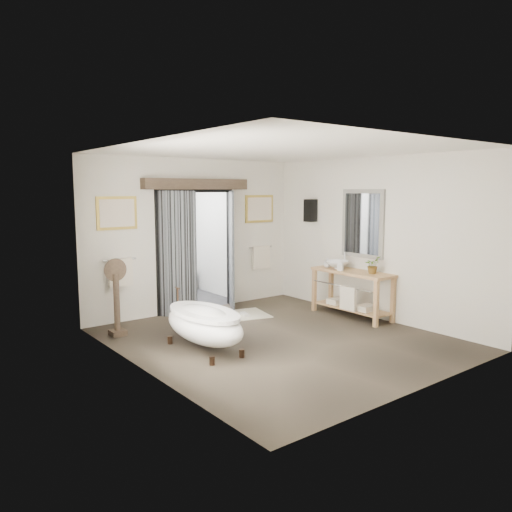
% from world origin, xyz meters
% --- Properties ---
extents(ground_plane, '(5.00, 5.00, 0.00)m').
position_xyz_m(ground_plane, '(0.00, 0.00, 0.00)').
color(ground_plane, brown).
extents(room_shell, '(4.52, 5.02, 2.91)m').
position_xyz_m(room_shell, '(-0.04, -0.12, 1.86)').
color(room_shell, silver).
rests_on(room_shell, ground_plane).
extents(shower_room, '(2.22, 2.01, 2.51)m').
position_xyz_m(shower_room, '(0.00, 3.99, 0.91)').
color(shower_room, '#26262B').
rests_on(shower_room, ground_plane).
extents(back_wall_dressing, '(3.82, 0.76, 2.52)m').
position_xyz_m(back_wall_dressing, '(0.00, 2.32, 1.56)').
color(back_wall_dressing, black).
rests_on(back_wall_dressing, ground_plane).
extents(clawfoot_tub, '(0.74, 1.66, 0.81)m').
position_xyz_m(clawfoot_tub, '(-1.21, 0.27, 0.40)').
color(clawfoot_tub, '#352418').
rests_on(clawfoot_tub, ground_plane).
extents(vanity, '(0.57, 1.60, 0.85)m').
position_xyz_m(vanity, '(1.95, 0.26, 0.51)').
color(vanity, tan).
rests_on(vanity, ground_plane).
extents(pedestal_mirror, '(0.37, 0.24, 1.24)m').
position_xyz_m(pedestal_mirror, '(-1.90, 1.77, 0.53)').
color(pedestal_mirror, '#4E3D2E').
rests_on(pedestal_mirror, ground_plane).
extents(rug, '(1.36, 1.06, 0.01)m').
position_xyz_m(rug, '(0.30, 1.62, 0.01)').
color(rug, beige).
rests_on(rug, ground_plane).
extents(slippers, '(0.37, 0.26, 0.05)m').
position_xyz_m(slippers, '(0.32, 1.49, 0.04)').
color(slippers, silver).
rests_on(slippers, rug).
extents(basin, '(0.58, 0.58, 0.15)m').
position_xyz_m(basin, '(1.92, 0.60, 0.93)').
color(basin, white).
rests_on(basin, vanity).
extents(plant, '(0.33, 0.30, 0.30)m').
position_xyz_m(plant, '(2.02, -0.14, 1.00)').
color(plant, gray).
rests_on(plant, vanity).
extents(soap_bottle_a, '(0.13, 0.13, 0.21)m').
position_xyz_m(soap_bottle_a, '(1.82, 0.43, 0.96)').
color(soap_bottle_a, gray).
rests_on(soap_bottle_a, vanity).
extents(soap_bottle_b, '(0.18, 0.18, 0.18)m').
position_xyz_m(soap_bottle_b, '(1.91, 0.85, 0.94)').
color(soap_bottle_b, gray).
rests_on(soap_bottle_b, vanity).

